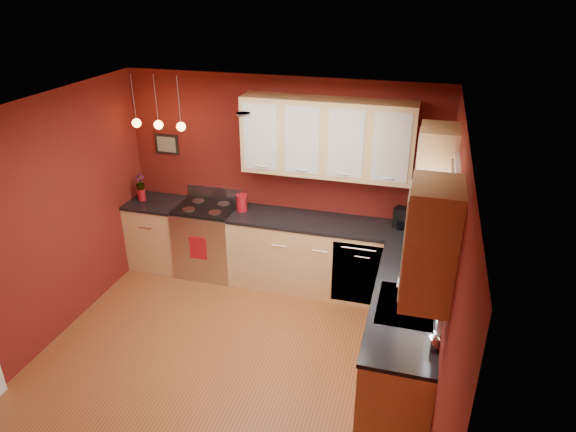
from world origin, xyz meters
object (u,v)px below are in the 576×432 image
(sink, at_px, (406,307))
(coffee_maker, at_px, (402,219))
(soap_pump, at_px, (434,340))
(gas_range, at_px, (209,239))
(red_canister, at_px, (242,203))

(sink, height_order, coffee_maker, sink)
(coffee_maker, xyz_separation_m, soap_pump, (0.42, -2.14, -0.03))
(gas_range, height_order, red_canister, red_canister)
(gas_range, relative_size, sink, 1.59)
(gas_range, xyz_separation_m, red_canister, (0.47, 0.03, 0.57))
(coffee_maker, bearing_deg, sink, -65.72)
(coffee_maker, bearing_deg, soap_pump, -60.76)
(sink, distance_m, soap_pump, 0.61)
(sink, distance_m, coffee_maker, 1.60)
(soap_pump, bearing_deg, gas_range, 144.45)
(gas_range, distance_m, sink, 3.05)
(red_canister, distance_m, coffee_maker, 1.98)
(red_canister, distance_m, soap_pump, 3.18)
(sink, bearing_deg, soap_pump, -65.74)
(red_canister, bearing_deg, sink, -35.55)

